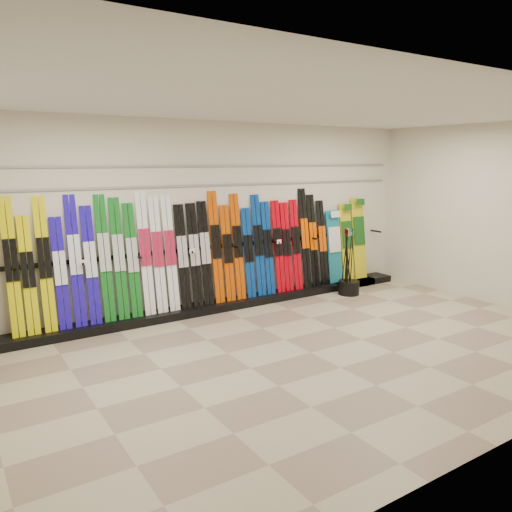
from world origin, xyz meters
TOP-DOWN VIEW (x-y plane):
  - floor at (0.00, 0.00)m, footprint 8.00×8.00m
  - back_wall at (0.00, 2.50)m, footprint 8.00×0.00m
  - right_wall at (4.00, 0.00)m, footprint 0.00×5.00m
  - ceiling at (0.00, 0.00)m, footprint 8.00×8.00m
  - ski_rack_base at (0.22, 2.28)m, footprint 8.00×0.40m
  - skis at (-0.49, 2.36)m, footprint 5.37×0.29m
  - snowboards at (2.78, 2.35)m, footprint 0.95×0.24m
  - pole_bin at (2.36, 1.82)m, footprint 0.38×0.38m
  - ski_poles at (2.33, 1.85)m, footprint 0.25×0.25m
  - slatwall_rail_0 at (0.00, 2.48)m, footprint 7.60×0.02m
  - slatwall_rail_1 at (0.00, 2.48)m, footprint 7.60×0.02m

SIDE VIEW (x-z plane):
  - floor at x=0.00m, z-range 0.00..0.00m
  - ski_rack_base at x=0.22m, z-range 0.00..0.12m
  - pole_bin at x=2.36m, z-range 0.00..0.25m
  - ski_poles at x=2.33m, z-range 0.02..1.20m
  - snowboards at x=2.78m, z-range 0.07..1.62m
  - skis at x=-0.49m, z-range 0.04..1.87m
  - back_wall at x=0.00m, z-range -2.50..5.50m
  - right_wall at x=4.00m, z-range -1.00..4.00m
  - slatwall_rail_0 at x=0.00m, z-range 1.98..2.02m
  - slatwall_rail_1 at x=0.00m, z-range 2.28..2.31m
  - ceiling at x=0.00m, z-range 3.00..3.00m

